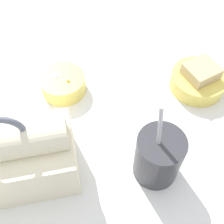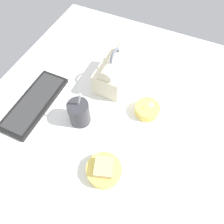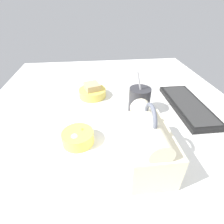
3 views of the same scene
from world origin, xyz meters
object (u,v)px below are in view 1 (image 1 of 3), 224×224
lunch_bag (14,158)px  bento_bowl_sandwich (198,79)px  bento_bowl_snacks (63,84)px  soup_cup (158,156)px

lunch_bag → bento_bowl_sandwich: 42.93cm
bento_bowl_snacks → lunch_bag: bearing=63.2°
lunch_bag → bento_bowl_snacks: bearing=-116.8°
soup_cup → bento_bowl_sandwich: bearing=-130.4°
soup_cup → bento_bowl_snacks: soup_cup is taller
lunch_bag → bento_bowl_snacks: (-9.78, -19.34, -4.70)cm
soup_cup → bento_bowl_snacks: bearing=-57.6°
lunch_bag → soup_cup: 25.05cm
lunch_bag → bento_bowl_sandwich: (-40.28, -14.18, -4.43)cm
lunch_bag → soup_cup: size_ratio=1.15×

